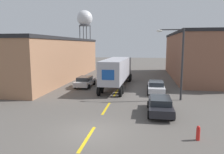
{
  "coord_description": "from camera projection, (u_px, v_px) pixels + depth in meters",
  "views": [
    {
      "loc": [
        3.3,
        -12.66,
        5.45
      ],
      "look_at": [
        -0.09,
        9.1,
        2.17
      ],
      "focal_mm": 35.0,
      "sensor_mm": 36.0,
      "label": 1
    }
  ],
  "objects": [
    {
      "name": "semi_truck",
      "position": [
        118.0,
        70.0,
        28.24
      ],
      "size": [
        2.97,
        12.61,
        3.7
      ],
      "rotation": [
        0.0,
        0.0,
        -0.03
      ],
      "color": "black",
      "rests_on": "ground_plane"
    },
    {
      "name": "fire_hydrant",
      "position": [
        198.0,
        133.0,
        12.49
      ],
      "size": [
        0.22,
        0.22,
        0.87
      ],
      "color": "red",
      "rests_on": "ground_plane"
    },
    {
      "name": "street_lamp",
      "position": [
        179.0,
        58.0,
        21.07
      ],
      "size": [
        2.63,
        0.32,
        7.01
      ],
      "color": "#2D2D30",
      "rests_on": "ground_plane"
    },
    {
      "name": "parked_car_left_far",
      "position": [
        85.0,
        81.0,
        28.42
      ],
      "size": [
        2.0,
        4.7,
        1.34
      ],
      "color": "#B2B2B7",
      "rests_on": "ground_plane"
    },
    {
      "name": "ground_plane",
      "position": [
        91.0,
        132.0,
        13.68
      ],
      "size": [
        160.0,
        160.0,
        0.0
      ],
      "primitive_type": "plane",
      "color": "#56514C"
    },
    {
      "name": "parked_car_right_near",
      "position": [
        160.0,
        105.0,
        17.33
      ],
      "size": [
        2.0,
        4.7,
        1.34
      ],
      "color": "black",
      "rests_on": "ground_plane"
    },
    {
      "name": "parked_car_right_mid",
      "position": [
        156.0,
        87.0,
        24.87
      ],
      "size": [
        2.0,
        4.7,
        1.34
      ],
      "color": "silver",
      "rests_on": "ground_plane"
    },
    {
      "name": "warehouse_left",
      "position": [
        49.0,
        59.0,
        34.77
      ],
      "size": [
        9.14,
        27.3,
        6.48
      ],
      "color": "#9E7051",
      "rests_on": "ground_plane"
    },
    {
      "name": "water_tower",
      "position": [
        85.0,
        19.0,
        72.47
      ],
      "size": [
        5.14,
        5.14,
        16.72
      ],
      "color": "#47474C",
      "rests_on": "ground_plane"
    },
    {
      "name": "warehouse_right",
      "position": [
        201.0,
        55.0,
        35.75
      ],
      "size": [
        9.49,
        22.09,
        7.37
      ],
      "color": "brown",
      "rests_on": "ground_plane"
    },
    {
      "name": "road_centerline",
      "position": [
        106.0,
        108.0,
        18.83
      ],
      "size": [
        0.2,
        15.97,
        0.01
      ],
      "color": "gold",
      "rests_on": "ground_plane"
    }
  ]
}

